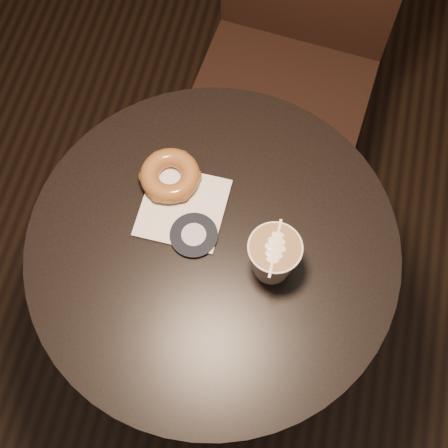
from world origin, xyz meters
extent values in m
plane|color=black|center=(0.00, 0.00, 0.00)|extent=(4.50, 4.50, 0.00)
cylinder|color=black|center=(0.00, 0.00, 0.73)|extent=(0.70, 0.70, 0.03)
cylinder|color=black|center=(0.00, 0.00, 0.37)|extent=(0.07, 0.07, 0.70)
cylinder|color=black|center=(0.00, 0.00, 0.01)|extent=(0.44, 0.44, 0.02)
cube|color=black|center=(0.05, 0.53, 0.49)|extent=(0.48, 0.48, 0.04)
cylinder|color=black|center=(-0.15, 0.36, 0.24)|extent=(0.04, 0.04, 0.49)
cylinder|color=black|center=(0.21, 0.33, 0.24)|extent=(0.04, 0.04, 0.49)
cylinder|color=black|center=(-0.12, 0.73, 0.24)|extent=(0.04, 0.04, 0.49)
cylinder|color=black|center=(0.25, 0.69, 0.24)|extent=(0.04, 0.04, 0.49)
cube|color=white|center=(-0.07, 0.06, 0.75)|extent=(0.16, 0.16, 0.01)
torus|color=brown|center=(-0.11, 0.11, 0.78)|extent=(0.12, 0.12, 0.04)
camera|label=1|loc=(0.11, -0.40, 1.83)|focal=50.00mm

